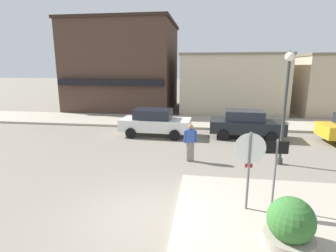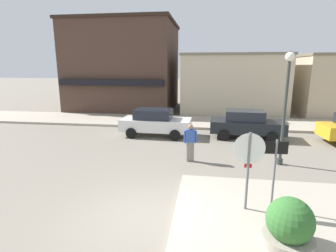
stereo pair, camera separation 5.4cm
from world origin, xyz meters
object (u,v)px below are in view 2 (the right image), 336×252
object	(u,v)px
parked_car_nearest	(155,122)
parked_car_second	(246,124)
one_way_sign	(275,168)
planter	(289,227)
pedestrian_crossing_near	(190,142)
lamp_post	(286,92)
stop_sign	(248,161)

from	to	relation	value
parked_car_nearest	parked_car_second	bearing A→B (deg)	2.84
one_way_sign	planter	xyz separation A→B (m)	(0.00, -1.50, -0.77)
parked_car_nearest	pedestrian_crossing_near	distance (m)	4.57
one_way_sign	parked_car_second	size ratio (longest dim) A/B	0.51
lamp_post	parked_car_nearest	size ratio (longest dim) A/B	1.12
parked_car_second	pedestrian_crossing_near	bearing A→B (deg)	-124.33
stop_sign	planter	size ratio (longest dim) A/B	1.88
stop_sign	one_way_sign	world-z (taller)	stop_sign
stop_sign	one_way_sign	distance (m)	0.74
one_way_sign	parked_car_nearest	xyz separation A→B (m)	(-4.71, 7.73, -0.52)
lamp_post	parked_car_nearest	bearing A→B (deg)	147.35
one_way_sign	pedestrian_crossing_near	size ratio (longest dim) A/B	1.30
one_way_sign	parked_car_second	bearing A→B (deg)	86.89
planter	stop_sign	bearing A→B (deg)	117.20
one_way_sign	pedestrian_crossing_near	bearing A→B (deg)	123.20
stop_sign	one_way_sign	xyz separation A→B (m)	(0.70, 0.13, -0.19)
stop_sign	pedestrian_crossing_near	distance (m)	4.30
lamp_post	parked_car_second	distance (m)	4.67
lamp_post	parked_car_second	bearing A→B (deg)	101.19
one_way_sign	pedestrian_crossing_near	world-z (taller)	one_way_sign
stop_sign	pedestrian_crossing_near	bearing A→B (deg)	114.31
parked_car_second	parked_car_nearest	bearing A→B (deg)	-177.16
stop_sign	parked_car_second	world-z (taller)	stop_sign
parked_car_second	pedestrian_crossing_near	distance (m)	5.12
planter	lamp_post	size ratio (longest dim) A/B	0.27
one_way_sign	parked_car_nearest	distance (m)	9.06
lamp_post	one_way_sign	bearing A→B (deg)	-107.54
one_way_sign	lamp_post	xyz separation A→B (m)	(1.24, 3.92, 1.63)
planter	pedestrian_crossing_near	distance (m)	5.81
stop_sign	lamp_post	distance (m)	4.71
lamp_post	pedestrian_crossing_near	world-z (taller)	lamp_post
planter	parked_car_nearest	bearing A→B (deg)	117.06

